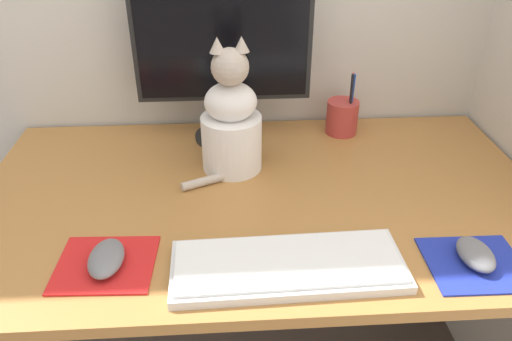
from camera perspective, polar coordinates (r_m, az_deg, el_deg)
desk at (r=1.20m, az=0.57°, el=-6.08°), size 1.30×0.76×0.70m
monitor at (r=1.29m, az=-3.80°, el=13.89°), size 0.45×0.17×0.45m
keyboard at (r=0.94m, az=3.67°, el=-10.77°), size 0.43×0.18×0.02m
mousepad_left at (r=0.99m, az=-16.79°, el=-10.21°), size 0.19×0.17×0.00m
mousepad_right at (r=1.04m, az=23.73°, el=-9.74°), size 0.18×0.16×0.00m
computer_mouse_left at (r=0.98m, az=-16.74°, el=-9.58°), size 0.06×0.11×0.03m
computer_mouse_right at (r=1.03m, az=23.81°, el=-8.74°), size 0.06×0.10×0.03m
cat at (r=1.19m, az=-2.87°, el=5.46°), size 0.20×0.19×0.33m
pen_cup at (r=1.41m, az=9.84°, el=6.09°), size 0.09×0.09×0.18m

